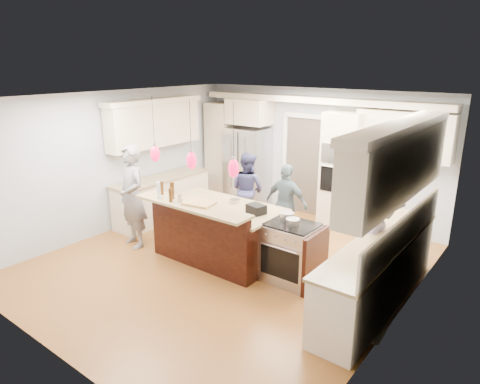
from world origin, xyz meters
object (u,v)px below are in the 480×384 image
at_px(refrigerator, 247,167).
at_px(kitchen_island, 218,231).
at_px(island_range, 293,253).
at_px(person_far_left, 247,190).
at_px(person_bar_end, 132,197).

height_order(refrigerator, kitchen_island, refrigerator).
distance_m(refrigerator, island_range, 3.71).
bearing_deg(kitchen_island, island_range, 3.12).
bearing_deg(person_far_left, person_bar_end, 68.88).
xyz_separation_m(refrigerator, island_range, (2.71, -2.49, -0.44)).
distance_m(person_bar_end, person_far_left, 2.29).
xyz_separation_m(refrigerator, person_far_left, (0.77, -1.04, -0.15)).
bearing_deg(person_bar_end, island_range, 25.68).
bearing_deg(kitchen_island, refrigerator, 116.89).
bearing_deg(refrigerator, person_bar_end, -94.42).
xyz_separation_m(kitchen_island, island_range, (1.41, 0.08, -0.03)).
bearing_deg(island_range, person_bar_end, -168.54).
height_order(refrigerator, person_bar_end, person_bar_end).
height_order(kitchen_island, island_range, kitchen_island).
distance_m(kitchen_island, person_bar_end, 1.69).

